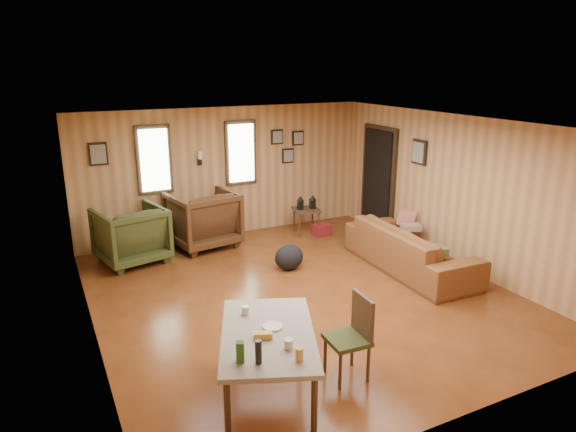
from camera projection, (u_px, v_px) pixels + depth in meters
name	position (u px, v px, depth m)	size (l,w,h in m)	color
room	(303.00, 206.00, 7.25)	(5.54, 6.04, 2.44)	brown
sofa	(411.00, 241.00, 8.03)	(2.42, 0.71, 0.95)	brown
recliner_brown	(202.00, 216.00, 9.06)	(1.07, 1.01, 1.11)	#452914
recliner_green	(131.00, 232.00, 8.33)	(1.00, 0.94, 1.03)	#363E1C
end_table	(151.00, 229.00, 8.92)	(0.64, 0.60, 0.67)	#4A3221
side_table	(306.00, 208.00, 9.75)	(0.55, 0.55, 0.75)	#4A3221
cooler	(322.00, 230.00, 9.74)	(0.34, 0.26, 0.22)	maroon
backpack	(289.00, 257.00, 8.10)	(0.57, 0.50, 0.41)	black
sofa_pillows	(420.00, 235.00, 8.24)	(0.93, 1.60, 0.33)	brown
dining_table	(268.00, 339.00, 4.79)	(1.34, 1.66, 0.94)	gray
dining_chair	(353.00, 332.00, 5.25)	(0.43, 0.43, 0.89)	#363E1C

